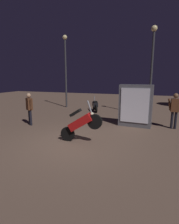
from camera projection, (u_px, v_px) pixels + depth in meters
The scene contains 8 objects.
ground_plane at pixel (73, 143), 6.63m from camera, with size 40.00×40.00×0.00m, color brown.
motorcycle_red_foreground at pixel (81, 124), 6.59m from camera, with size 1.66×0.31×1.63m.
motorcycle_black_parked_left at pixel (95, 105), 12.84m from camera, with size 0.83×1.53×1.11m.
person_rider_beside at pixel (175, 108), 8.34m from camera, with size 0.67×0.25×1.72m.
person_bystander_far at pixel (29, 106), 8.99m from camera, with size 0.60×0.44×1.66m.
streetlamp_near at pixel (152, 61), 10.74m from camera, with size 0.36×0.36×5.46m.
streetlamp_far at pixel (66, 63), 14.02m from camera, with size 0.36×0.36×5.67m.
kiosk_billboard at pixel (135, 106), 8.76m from camera, with size 1.64×0.66×2.10m.
Camera 1 is at (2.68, -5.71, 2.45)m, focal length 28.21 mm.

